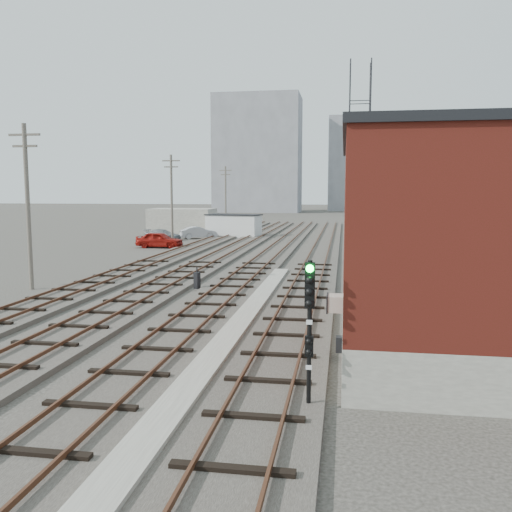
% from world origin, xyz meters
% --- Properties ---
extents(ground, '(320.00, 320.00, 0.00)m').
position_xyz_m(ground, '(0.00, 60.00, 0.00)').
color(ground, '#282621').
rests_on(ground, ground).
extents(track_right, '(3.20, 90.00, 0.39)m').
position_xyz_m(track_right, '(2.50, 39.00, 0.11)').
color(track_right, '#332D28').
rests_on(track_right, ground).
extents(track_mid_right, '(3.20, 90.00, 0.39)m').
position_xyz_m(track_mid_right, '(-1.50, 39.00, 0.11)').
color(track_mid_right, '#332D28').
rests_on(track_mid_right, ground).
extents(track_mid_left, '(3.20, 90.00, 0.39)m').
position_xyz_m(track_mid_left, '(-5.50, 39.00, 0.11)').
color(track_mid_left, '#332D28').
rests_on(track_mid_left, ground).
extents(track_left, '(3.20, 90.00, 0.39)m').
position_xyz_m(track_left, '(-9.50, 39.00, 0.11)').
color(track_left, '#332D28').
rests_on(track_left, ground).
extents(platform_curb, '(0.90, 28.00, 0.26)m').
position_xyz_m(platform_curb, '(0.50, 14.00, 0.13)').
color(platform_curb, gray).
rests_on(platform_curb, ground).
extents(brick_building, '(6.54, 12.20, 7.22)m').
position_xyz_m(brick_building, '(7.50, 12.00, 3.63)').
color(brick_building, gray).
rests_on(brick_building, ground).
extents(lattice_tower, '(1.60, 1.60, 15.00)m').
position_xyz_m(lattice_tower, '(5.50, 35.00, 7.50)').
color(lattice_tower, black).
rests_on(lattice_tower, ground).
extents(utility_pole_left_a, '(1.80, 0.24, 9.00)m').
position_xyz_m(utility_pole_left_a, '(-12.50, 20.00, 4.80)').
color(utility_pole_left_a, '#595147').
rests_on(utility_pole_left_a, ground).
extents(utility_pole_left_b, '(1.80, 0.24, 9.00)m').
position_xyz_m(utility_pole_left_b, '(-12.50, 45.00, 4.80)').
color(utility_pole_left_b, '#595147').
rests_on(utility_pole_left_b, ground).
extents(utility_pole_left_c, '(1.80, 0.24, 9.00)m').
position_xyz_m(utility_pole_left_c, '(-12.50, 70.00, 4.80)').
color(utility_pole_left_c, '#595147').
rests_on(utility_pole_left_c, ground).
extents(utility_pole_right_a, '(1.80, 0.24, 9.00)m').
position_xyz_m(utility_pole_right_a, '(6.50, 28.00, 4.80)').
color(utility_pole_right_a, '#595147').
rests_on(utility_pole_right_a, ground).
extents(utility_pole_right_b, '(1.80, 0.24, 9.00)m').
position_xyz_m(utility_pole_right_b, '(6.50, 58.00, 4.80)').
color(utility_pole_right_b, '#595147').
rests_on(utility_pole_right_b, ground).
extents(apartment_left, '(22.00, 14.00, 30.00)m').
position_xyz_m(apartment_left, '(-18.00, 135.00, 15.00)').
color(apartment_left, gray).
rests_on(apartment_left, ground).
extents(apartment_right, '(16.00, 12.00, 26.00)m').
position_xyz_m(apartment_right, '(8.00, 150.00, 13.00)').
color(apartment_right, gray).
rests_on(apartment_right, ground).
extents(shed_left, '(8.00, 5.00, 3.20)m').
position_xyz_m(shed_left, '(-16.00, 60.00, 1.60)').
color(shed_left, gray).
rests_on(shed_left, ground).
extents(shed_right, '(6.00, 6.00, 4.00)m').
position_xyz_m(shed_right, '(9.00, 70.00, 2.00)').
color(shed_right, gray).
rests_on(shed_right, ground).
extents(signal_mast, '(0.40, 0.40, 3.75)m').
position_xyz_m(signal_mast, '(3.70, 5.69, 2.16)').
color(signal_mast, gray).
rests_on(signal_mast, ground).
extents(switch_stand, '(0.36, 0.36, 1.19)m').
position_xyz_m(switch_stand, '(-3.37, 21.11, 0.56)').
color(switch_stand, black).
rests_on(switch_stand, ground).
extents(site_trailer, '(6.85, 3.96, 2.71)m').
position_xyz_m(site_trailer, '(-8.45, 55.91, 1.37)').
color(site_trailer, silver).
rests_on(site_trailer, ground).
extents(car_red, '(4.57, 1.98, 1.54)m').
position_xyz_m(car_red, '(-12.98, 42.51, 0.77)').
color(car_red, maroon).
rests_on(car_red, ground).
extents(car_silver, '(4.41, 3.21, 1.38)m').
position_xyz_m(car_silver, '(-11.97, 52.99, 0.69)').
color(car_silver, '#A8AAB0').
rests_on(car_silver, ground).
extents(car_grey, '(4.35, 2.19, 1.21)m').
position_xyz_m(car_grey, '(-15.30, 50.22, 0.61)').
color(car_grey, slate).
rests_on(car_grey, ground).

